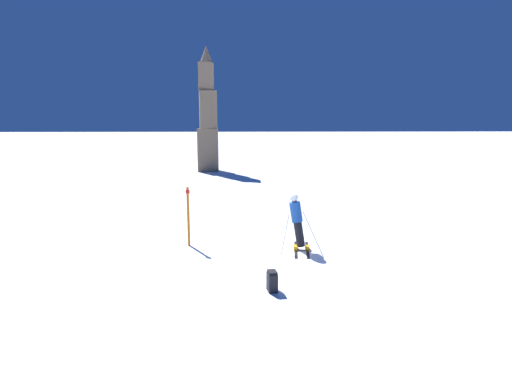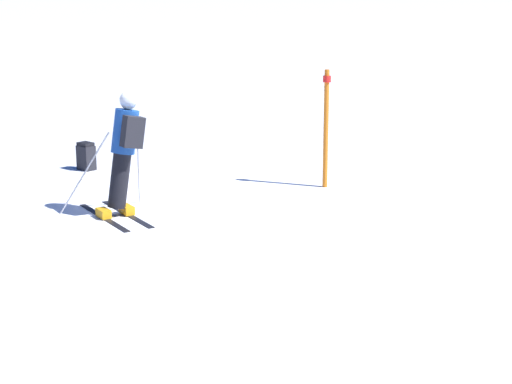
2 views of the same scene
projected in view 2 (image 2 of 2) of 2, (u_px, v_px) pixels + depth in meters
ground_plane at (166, 206)px, 12.90m from camera, size 300.00×300.00×0.00m
skier at (124, 147)px, 12.17m from camera, size 1.28×1.74×1.82m
spare_backpack at (86, 156)px, 15.29m from camera, size 0.26×0.33×0.50m
trail_marker at (326, 123)px, 13.84m from camera, size 0.13×0.13×1.93m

